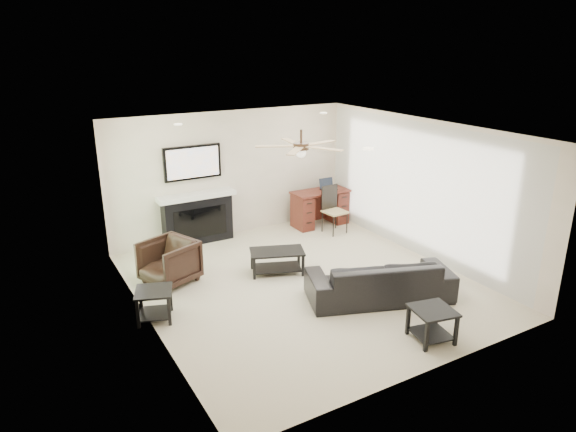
% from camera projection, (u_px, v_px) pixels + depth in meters
% --- Properties ---
extents(room_shell, '(5.50, 5.54, 2.52)m').
position_uv_depth(room_shell, '(312.00, 181.00, 7.98)').
color(room_shell, beige).
rests_on(room_shell, ground).
extents(sofa, '(2.34, 1.54, 0.64)m').
position_uv_depth(sofa, '(380.00, 279.00, 7.79)').
color(sofa, black).
rests_on(sofa, ground).
extents(armchair, '(1.02, 1.01, 0.72)m').
position_uv_depth(armchair, '(169.00, 262.00, 8.31)').
color(armchair, black).
rests_on(armchair, ground).
extents(coffee_table, '(1.02, 0.79, 0.40)m').
position_uv_depth(coffee_table, '(277.00, 262.00, 8.72)').
color(coffee_table, black).
rests_on(coffee_table, ground).
extents(end_table_near, '(0.61, 0.61, 0.45)m').
position_uv_depth(end_table_near, '(432.00, 324.00, 6.73)').
color(end_table_near, black).
rests_on(end_table_near, ground).
extents(end_table_left, '(0.64, 0.64, 0.45)m').
position_uv_depth(end_table_left, '(155.00, 305.00, 7.24)').
color(end_table_left, black).
rests_on(end_table_left, ground).
extents(fireplace_unit, '(1.52, 0.34, 1.91)m').
position_uv_depth(fireplace_unit, '(197.00, 196.00, 9.80)').
color(fireplace_unit, black).
rests_on(fireplace_unit, ground).
extents(desk, '(1.22, 0.56, 0.76)m').
position_uv_depth(desk, '(320.00, 208.00, 10.95)').
color(desk, '#421610').
rests_on(desk, ground).
extents(desk_chair, '(0.45, 0.47, 0.97)m').
position_uv_depth(desk_chair, '(335.00, 210.00, 10.47)').
color(desk_chair, black).
rests_on(desk_chair, ground).
extents(laptop, '(0.33, 0.24, 0.23)m').
position_uv_depth(laptop, '(329.00, 185.00, 10.87)').
color(laptop, black).
rests_on(laptop, desk).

